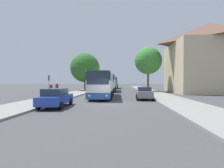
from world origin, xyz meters
TOP-DOWN VIEW (x-y plane):
  - ground_plane at (0.00, 0.00)m, footprint 300.00×300.00m
  - sidewalk_left at (-7.00, 0.00)m, footprint 4.00×120.00m
  - sidewalk_right at (7.00, 0.00)m, footprint 4.00×120.00m
  - building_right_background at (18.26, 18.46)m, footprint 14.46×13.25m
  - bus_front at (-1.31, 7.40)m, footprint 3.15×11.99m
  - bus_middle at (-1.53, 22.00)m, footprint 2.97×12.12m
  - bus_rear at (-1.57, 38.22)m, footprint 2.73×11.49m
  - parked_car_left_curb at (-4.13, -2.21)m, footprint 2.10×4.51m
  - parked_car_right_near at (4.02, 4.52)m, footprint 2.05×3.98m
  - bus_stop_sign at (-6.92, 2.89)m, footprint 0.08×0.45m
  - pedestrian_waiting_near at (-6.56, 4.32)m, footprint 0.36×0.36m
  - pedestrian_waiting_far at (-7.56, 4.97)m, footprint 0.36×0.36m
  - tree_left_near at (-7.35, 23.57)m, footprint 6.73×6.73m
  - tree_left_far at (-7.60, 30.35)m, footprint 5.62×5.62m
  - tree_right_near at (6.73, 20.61)m, footprint 5.67×5.67m

SIDE VIEW (x-z plane):
  - ground_plane at x=0.00m, z-range 0.00..0.00m
  - sidewalk_left at x=-7.00m, z-range 0.00..0.15m
  - sidewalk_right at x=7.00m, z-range 0.00..0.15m
  - parked_car_right_near at x=4.02m, z-range 0.03..1.53m
  - parked_car_left_curb at x=-4.13m, z-range 0.02..1.60m
  - pedestrian_waiting_far at x=-7.56m, z-range 0.16..1.94m
  - pedestrian_waiting_near at x=-6.56m, z-range 0.17..2.07m
  - bus_front at x=-1.31m, z-range 0.12..3.45m
  - bus_stop_sign at x=-6.92m, z-range 0.47..3.23m
  - bus_rear at x=-1.57m, z-range 0.11..3.61m
  - bus_middle at x=-1.53m, z-range 0.12..3.67m
  - tree_left_near at x=-7.35m, z-range 1.07..9.63m
  - tree_left_far at x=-7.60m, z-range 1.61..10.18m
  - tree_right_near at x=6.73m, z-range 1.91..11.12m
  - building_right_background at x=18.26m, z-range 0.00..13.50m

